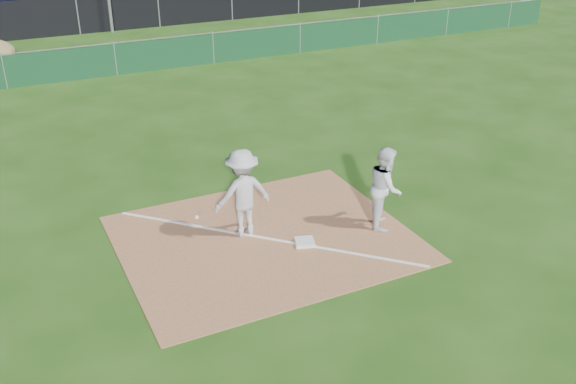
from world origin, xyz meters
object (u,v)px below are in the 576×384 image
object	(u,v)px
play_at_first	(243,193)
runner	(385,187)
first_base	(305,242)
car_mid	(26,7)
car_right	(128,1)

from	to	relation	value
play_at_first	runner	bearing A→B (deg)	-18.28
first_base	car_mid	bearing A→B (deg)	95.74
play_at_first	car_mid	bearing A→B (deg)	93.78
runner	play_at_first	bearing A→B (deg)	102.50
car_right	play_at_first	bearing A→B (deg)	162.48
first_base	runner	world-z (taller)	runner
first_base	play_at_first	world-z (taller)	play_at_first
car_right	first_base	bearing A→B (deg)	164.85
play_at_first	car_mid	distance (m)	25.38
play_at_first	runner	world-z (taller)	play_at_first
first_base	runner	distance (m)	2.15
first_base	car_right	distance (m)	26.71
car_right	runner	bearing A→B (deg)	169.08
car_mid	car_right	distance (m)	5.35
car_right	car_mid	bearing A→B (deg)	83.44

